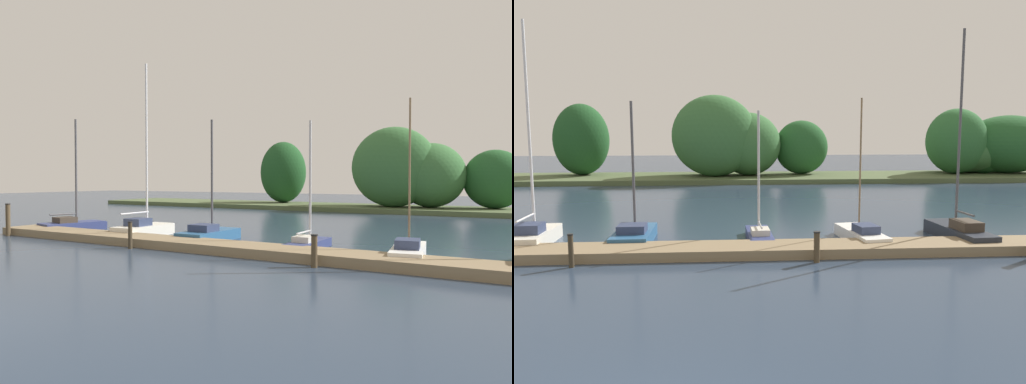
% 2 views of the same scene
% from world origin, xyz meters
% --- Properties ---
extents(dock_pier, '(25.69, 1.80, 0.35)m').
position_xyz_m(dock_pier, '(0.00, 11.27, 0.17)').
color(dock_pier, '#847051').
rests_on(dock_pier, ground).
extents(sailboat_0, '(2.12, 3.64, 6.07)m').
position_xyz_m(sailboat_0, '(-11.38, 13.51, 0.36)').
color(sailboat_0, navy).
rests_on(sailboat_0, ground).
extents(sailboat_1, '(1.43, 3.50, 8.43)m').
position_xyz_m(sailboat_1, '(-6.09, 13.46, 0.45)').
color(sailboat_1, silver).
rests_on(sailboat_1, ground).
extents(sailboat_2, '(1.47, 3.59, 5.49)m').
position_xyz_m(sailboat_2, '(-2.31, 13.66, 0.34)').
color(sailboat_2, '#285684').
rests_on(sailboat_2, ground).
extents(sailboat_3, '(1.04, 3.29, 5.13)m').
position_xyz_m(sailboat_3, '(2.59, 13.55, 0.30)').
color(sailboat_3, navy).
rests_on(sailboat_3, ground).
extents(sailboat_4, '(1.51, 3.74, 5.61)m').
position_xyz_m(sailboat_4, '(6.57, 13.06, 0.31)').
color(sailboat_4, white).
rests_on(sailboat_4, ground).
extents(mooring_piling_0, '(0.25, 0.25, 1.60)m').
position_xyz_m(mooring_piling_0, '(-11.97, 10.13, 0.80)').
color(mooring_piling_0, '#4C3D28').
rests_on(mooring_piling_0, ground).
extents(mooring_piling_1, '(0.19, 0.19, 1.10)m').
position_xyz_m(mooring_piling_1, '(-3.63, 10.04, 0.55)').
color(mooring_piling_1, '#3D3323').
rests_on(mooring_piling_1, ground).
extents(mooring_piling_2, '(0.23, 0.23, 1.05)m').
position_xyz_m(mooring_piling_2, '(4.32, 10.06, 0.53)').
color(mooring_piling_2, '#4C3D28').
rests_on(mooring_piling_2, ground).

